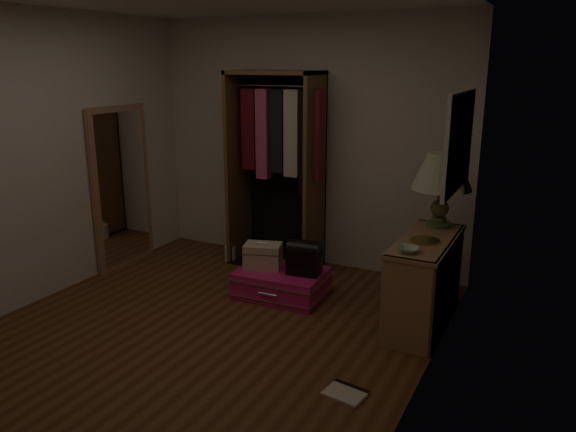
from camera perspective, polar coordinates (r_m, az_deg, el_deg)
The scene contains 13 objects.
ground at distance 4.71m, azimuth -8.71°, elevation -11.78°, with size 4.00×4.00×0.00m, color #512F17.
room_walls at distance 4.23m, azimuth -8.35°, elevation 6.59°, with size 3.52×4.02×2.60m.
console_bookshelf at distance 4.84m, azimuth 13.73°, elevation -6.20°, with size 0.42×1.12×0.75m.
open_wardrobe at distance 5.88m, azimuth -0.86°, elevation 6.43°, with size 1.01×0.50×2.05m.
floor_mirror at distance 6.19m, azimuth -16.56°, elevation 2.80°, with size 0.06×0.80×1.70m.
pink_suitcase at distance 5.32m, azimuth -0.66°, elevation -6.81°, with size 0.85×0.63×0.25m.
train_case at distance 5.30m, azimuth -2.57°, elevation -4.05°, with size 0.40×0.33×0.25m.
black_bag at distance 5.14m, azimuth 1.66°, elevation -4.15°, with size 0.32×0.22×0.32m.
table_lamp at distance 4.96m, azimuth 15.41°, elevation 4.22°, with size 0.65×0.65×0.64m.
brass_tray at distance 4.62m, azimuth 13.75°, elevation -2.44°, with size 0.29×0.29×0.01m.
ceramic_bowl at distance 4.33m, azimuth 12.14°, elevation -3.35°, with size 0.16×0.16×0.04m, color #A2BF9F.
white_jug at distance 6.25m, azimuth -5.90°, elevation -3.76°, with size 0.14×0.14×0.21m.
floor_book at distance 3.94m, azimuth 5.95°, elevation -17.39°, with size 0.29×0.25×0.02m.
Camera 1 is at (2.49, -3.37, 2.14)m, focal length 35.00 mm.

